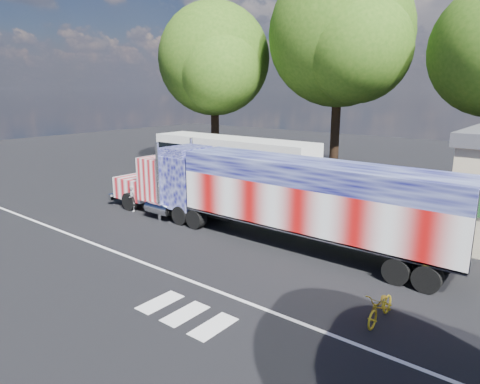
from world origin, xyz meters
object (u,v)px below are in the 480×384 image
Objects in this scene: tree_nw_a at (215,60)px; tree_n_mid at (342,35)px; bicycle at (381,307)px; semi_truck at (266,194)px; coach_bus at (232,163)px; woman at (132,199)px.

tree_n_mid reaches higher than tree_nw_a.
semi_truck is at bearing 150.47° from bicycle.
tree_n_mid is (-3.87, 15.04, 8.64)m from semi_truck.
semi_truck is 1.58× the size of coach_bus.
coach_bus is 0.90× the size of tree_nw_a.
tree_nw_a is at bearing -163.89° from tree_n_mid.
tree_n_mid is (-10.99, 19.02, 10.33)m from bicycle.
semi_truck is 1.22× the size of tree_n_mid.
coach_bus is at bearing -40.78° from tree_nw_a.
coach_bus is 8.20× the size of woman.
semi_truck reaches higher than bicycle.
woman is at bearing -68.39° from tree_nw_a.
coach_bus is 0.78× the size of tree_n_mid.
semi_truck is at bearing -75.57° from tree_n_mid.
coach_bus is at bearing 143.81° from bicycle.
tree_nw_a is (-5.24, 13.24, 8.54)m from woman.
woman reaches higher than bicycle.
tree_n_mid reaches higher than coach_bus.
bicycle is at bearing -35.91° from coach_bus.
woman is at bearing -106.60° from tree_n_mid.
tree_n_mid is at bearing 87.69° from woman.
semi_truck is 8.33m from bicycle.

